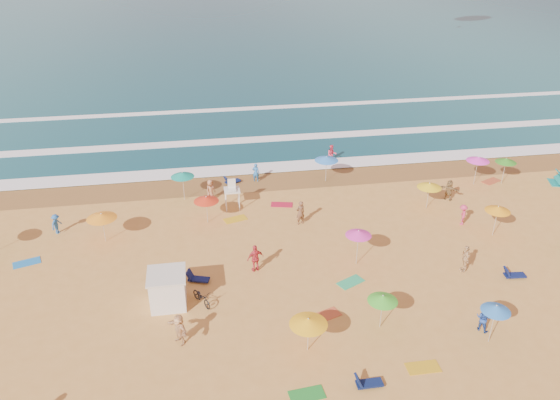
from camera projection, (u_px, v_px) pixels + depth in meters
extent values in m
plane|color=gold|center=(270.00, 264.00, 35.63)|extent=(220.00, 220.00, 0.00)
cube|color=#0C4756|center=(210.00, 28.00, 109.05)|extent=(220.00, 140.00, 0.18)
plane|color=olive|center=(249.00, 182.00, 46.56)|extent=(220.00, 220.00, 0.00)
cube|color=white|center=(246.00, 169.00, 48.70)|extent=(200.00, 2.20, 0.05)
cube|color=white|center=(238.00, 141.00, 54.81)|extent=(200.00, 1.60, 0.05)
cube|color=white|center=(231.00, 109.00, 63.55)|extent=(200.00, 1.20, 0.05)
cube|color=white|center=(168.00, 290.00, 31.57)|extent=(2.00, 2.00, 2.00)
cube|color=silver|center=(166.00, 275.00, 31.07)|extent=(2.20, 2.20, 0.12)
imported|color=black|center=(202.00, 297.00, 31.82)|extent=(1.45, 1.89, 0.95)
cone|color=#129681|center=(182.00, 175.00, 42.68)|extent=(1.83, 1.83, 0.35)
cone|color=#369121|center=(506.00, 160.00, 45.29)|extent=(1.71, 1.71, 0.35)
cone|color=#FF9F15|center=(498.00, 209.00, 37.89)|extent=(1.75, 1.75, 0.35)
cone|color=blue|center=(496.00, 308.00, 28.16)|extent=(1.53, 1.53, 0.35)
cone|color=yellow|center=(429.00, 185.00, 41.62)|extent=(1.86, 1.86, 0.35)
cone|color=red|center=(206.00, 199.00, 39.58)|extent=(1.84, 1.84, 0.35)
cone|color=yellow|center=(309.00, 321.00, 27.76)|extent=(1.99, 1.99, 0.35)
cone|color=#3384E9|center=(327.00, 158.00, 45.74)|extent=(1.99, 1.99, 0.35)
cone|color=#E633AB|center=(359.00, 233.00, 34.59)|extent=(1.67, 1.67, 0.35)
cone|color=green|center=(383.00, 298.00, 29.32)|extent=(1.65, 1.65, 0.35)
cone|color=orange|center=(101.00, 216.00, 37.23)|extent=(2.06, 2.06, 0.35)
cone|color=#FF38D5|center=(478.00, 159.00, 45.16)|extent=(1.88, 1.88, 0.35)
cube|color=#0F164B|center=(199.00, 279.00, 33.90)|extent=(1.41, 0.94, 0.34)
cube|color=#0E1A46|center=(369.00, 383.00, 26.37)|extent=(1.30, 0.56, 0.34)
cube|color=#0F1A4D|center=(515.00, 275.00, 34.26)|extent=(1.35, 0.68, 0.34)
cube|color=#0E1A49|center=(233.00, 181.00, 46.29)|extent=(1.42, 1.04, 0.34)
cube|color=blue|center=(27.00, 263.00, 35.76)|extent=(1.88, 1.35, 0.03)
cube|color=#21862B|center=(307.00, 395.00, 25.95)|extent=(1.77, 1.02, 0.03)
cube|color=gold|center=(235.00, 219.00, 40.87)|extent=(1.88, 1.32, 0.03)
cube|color=#C3532E|center=(326.00, 315.00, 31.08)|extent=(1.89, 1.39, 0.03)
cube|color=#B61633|center=(282.00, 205.00, 42.91)|extent=(1.85, 1.22, 0.03)
cube|color=#2BAD6E|center=(351.00, 282.00, 33.88)|extent=(1.91, 1.53, 0.03)
cube|color=gold|center=(423.00, 367.00, 27.51)|extent=(1.71, 0.87, 0.03)
cube|color=#BA4F2B|center=(491.00, 181.00, 46.68)|extent=(1.90, 1.50, 0.03)
imported|color=#CC333D|center=(255.00, 258.00, 34.57)|extent=(1.19, 0.75, 1.89)
imported|color=#E23857|center=(332.00, 154.00, 50.19)|extent=(0.92, 0.72, 1.84)
imported|color=#2247A2|center=(483.00, 318.00, 29.66)|extent=(0.97, 0.99, 1.61)
imported|color=#B77954|center=(211.00, 190.00, 43.35)|extent=(0.99, 0.95, 1.71)
imported|color=brown|center=(300.00, 213.00, 39.86)|extent=(0.78, 0.62, 1.87)
imported|color=#E0AC75|center=(179.00, 329.00, 28.75)|extent=(1.38, 1.66, 1.79)
imported|color=blue|center=(256.00, 172.00, 46.33)|extent=(0.69, 0.56, 1.65)
imported|color=#2460AC|center=(56.00, 224.00, 38.78)|extent=(0.92, 1.12, 1.50)
imported|color=tan|center=(465.00, 258.00, 34.57)|extent=(0.65, 1.16, 1.86)
imported|color=olive|center=(449.00, 190.00, 43.30)|extent=(1.52, 1.41, 1.70)
imported|color=#DD3763|center=(463.00, 215.00, 39.86)|extent=(0.98, 1.19, 1.60)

